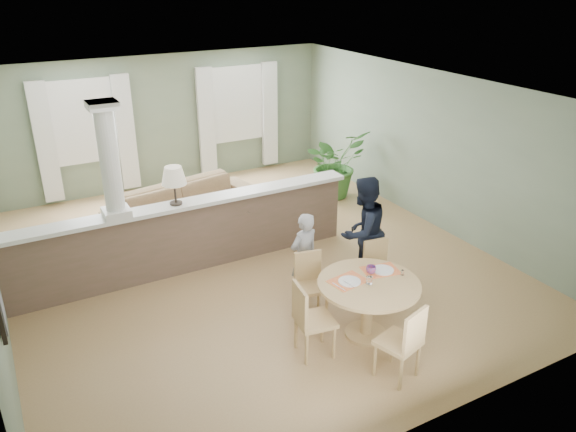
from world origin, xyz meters
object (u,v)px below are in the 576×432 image
sofa (187,209)px  chair_side (309,317)px  chair_far_boy (310,281)px  man_person (363,232)px  houseplant (335,163)px  dining_table (368,293)px  chair_near (404,341)px  chair_far_man (379,268)px  child_person (304,256)px

sofa → chair_side: (0.09, -4.01, 0.13)m
sofa → chair_far_boy: bearing=-90.8°
man_person → chair_far_boy: bearing=3.6°
houseplant → man_person: man_person is taller
dining_table → chair_near: chair_near is taller
chair_far_boy → houseplant: bearing=64.1°
chair_far_man → chair_near: size_ratio=0.92×
houseplant → chair_far_boy: 4.28m
sofa → chair_near: bearing=-91.8°
houseplant → chair_far_man: 3.90m
sofa → chair_far_boy: (0.57, -3.22, 0.07)m
chair_far_boy → man_person: man_person is taller
chair_near → chair_side: (-0.69, 0.88, 0.01)m
sofa → chair_far_man: bearing=-75.9°
chair_far_man → sofa: bearing=121.5°
chair_far_man → chair_near: chair_near is taller
dining_table → houseplant: bearing=61.8°
sofa → man_person: size_ratio=1.67×
sofa → dining_table: (0.92, -4.01, 0.21)m
sofa → chair_side: chair_side is taller
sofa → houseplant: bearing=-7.7°
chair_far_boy → chair_near: (0.21, -1.66, 0.04)m
chair_near → child_person: 2.03m
dining_table → chair_near: size_ratio=1.34×
child_person → chair_side: bearing=50.9°
chair_side → child_person: (0.59, 1.15, 0.11)m
houseplant → chair_far_man: bearing=-114.2°
sofa → houseplant: 3.18m
chair_far_man → chair_side: chair_side is taller
houseplant → chair_near: 5.59m
man_person → chair_side: bearing=22.9°
chair_far_man → chair_side: size_ratio=0.91×
chair_side → child_person: 1.30m
houseplant → chair_side: 5.19m
dining_table → chair_far_man: chair_far_man is taller
sofa → chair_far_man: chair_far_man is taller
dining_table → man_person: bearing=57.9°
sofa → dining_table: 4.12m
chair_far_boy → child_person: size_ratio=0.67×
dining_table → chair_far_man: size_ratio=1.45×
houseplant → sofa: bearing=-176.9°
chair_far_boy → chair_near: size_ratio=0.92×
chair_far_boy → dining_table: bearing=-54.1°
chair_far_man → child_person: child_person is taller
chair_far_man → chair_near: 1.70m
man_person → sofa: bearing=-73.8°
dining_table → chair_side: size_ratio=1.32×
houseplant → child_person: houseplant is taller
chair_near → houseplant: bearing=-132.1°
houseplant → chair_near: bearing=-115.3°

